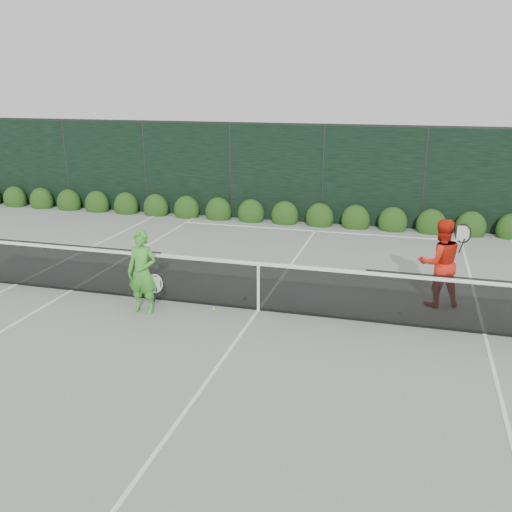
# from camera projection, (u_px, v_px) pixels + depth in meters

# --- Properties ---
(ground) EXTENTS (80.00, 80.00, 0.00)m
(ground) POSITION_uv_depth(u_px,v_px,m) (258.00, 310.00, 11.04)
(ground) COLOR gray
(ground) RESTS_ON ground
(tennis_net) EXTENTS (12.90, 0.10, 1.07)m
(tennis_net) POSITION_uv_depth(u_px,v_px,m) (257.00, 284.00, 10.89)
(tennis_net) COLOR #113422
(tennis_net) RESTS_ON ground
(player_woman) EXTENTS (0.65, 0.40, 1.61)m
(player_woman) POSITION_uv_depth(u_px,v_px,m) (142.00, 272.00, 10.73)
(player_woman) COLOR green
(player_woman) RESTS_ON ground
(player_man) EXTENTS (1.02, 0.91, 1.75)m
(player_man) POSITION_uv_depth(u_px,v_px,m) (440.00, 263.00, 11.06)
(player_man) COLOR red
(player_man) RESTS_ON ground
(court_lines) EXTENTS (11.03, 23.83, 0.01)m
(court_lines) POSITION_uv_depth(u_px,v_px,m) (258.00, 310.00, 11.04)
(court_lines) COLOR white
(court_lines) RESTS_ON ground
(windscreen_fence) EXTENTS (32.00, 21.07, 3.06)m
(windscreen_fence) POSITION_uv_depth(u_px,v_px,m) (208.00, 281.00, 8.10)
(windscreen_fence) COLOR black
(windscreen_fence) RESTS_ON ground
(hedge_row) EXTENTS (31.66, 0.65, 0.94)m
(hedge_row) POSITION_uv_depth(u_px,v_px,m) (320.00, 218.00, 17.57)
(hedge_row) COLOR #14330E
(hedge_row) RESTS_ON ground
(tennis_balls) EXTENTS (3.53, 0.85, 0.07)m
(tennis_balls) POSITION_uv_depth(u_px,v_px,m) (285.00, 306.00, 11.15)
(tennis_balls) COLOR #B8D830
(tennis_balls) RESTS_ON ground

